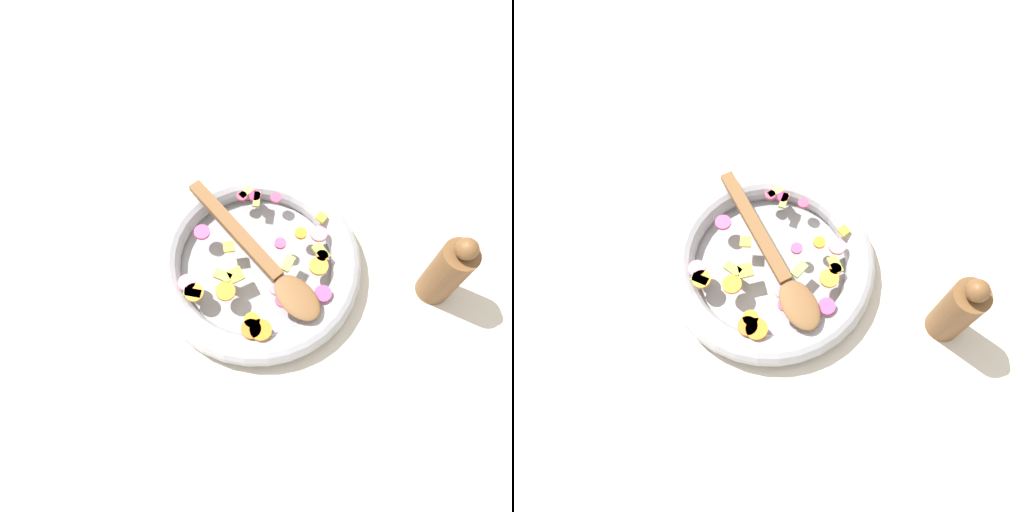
{
  "view_description": "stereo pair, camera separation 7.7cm",
  "coord_description": "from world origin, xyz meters",
  "views": [
    {
      "loc": [
        -0.31,
        0.17,
        0.8
      ],
      "look_at": [
        0.0,
        0.0,
        0.05
      ],
      "focal_mm": 35.0,
      "sensor_mm": 36.0,
      "label": 1
    },
    {
      "loc": [
        -0.34,
        0.1,
        0.8
      ],
      "look_at": [
        0.0,
        0.0,
        0.05
      ],
      "focal_mm": 35.0,
      "sensor_mm": 36.0,
      "label": 2
    }
  ],
  "objects": [
    {
      "name": "ground_plane",
      "position": [
        0.0,
        0.0,
        0.0
      ],
      "size": [
        4.0,
        4.0,
        0.0
      ],
      "primitive_type": "plane",
      "color": "beige"
    },
    {
      "name": "skillet",
      "position": [
        0.0,
        0.0,
        0.02
      ],
      "size": [
        0.36,
        0.36,
        0.05
      ],
      "color": "gray",
      "rests_on": "ground_plane"
    },
    {
      "name": "chopped_vegetables",
      "position": [
        -0.03,
        0.01,
        0.05
      ],
      "size": [
        0.27,
        0.29,
        0.01
      ],
      "color": "orange",
      "rests_on": "skillet"
    },
    {
      "name": "wooden_spoon",
      "position": [
        -0.02,
        -0.0,
        0.06
      ],
      "size": [
        0.32,
        0.1,
        0.01
      ],
      "color": "brown",
      "rests_on": "chopped_vegetables"
    },
    {
      "name": "pepper_mill",
      "position": [
        -0.18,
        -0.25,
        0.08
      ],
      "size": [
        0.06,
        0.06,
        0.18
      ],
      "color": "brown",
      "rests_on": "ground_plane"
    }
  ]
}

